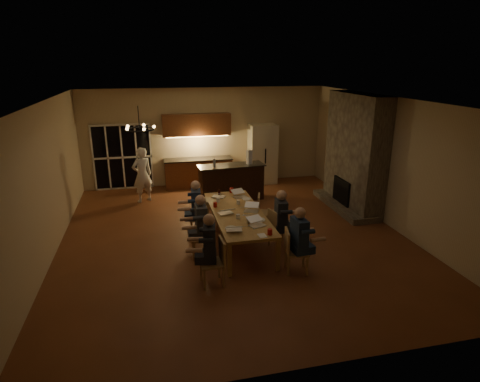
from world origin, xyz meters
name	(u,v)px	position (x,y,z in m)	size (l,w,h in m)	color
floor	(234,236)	(0.00, 0.00, 0.00)	(9.00, 9.00, 0.00)	brown
back_wall	(205,137)	(0.00, 4.52, 1.60)	(8.00, 0.04, 3.20)	#C1AF88
left_wall	(44,183)	(-4.02, 0.00, 1.60)	(0.04, 9.00, 3.20)	#C1AF88
right_wall	(390,162)	(4.02, 0.00, 1.60)	(0.04, 9.00, 3.20)	#C1AF88
ceiling	(233,99)	(0.00, 0.00, 3.22)	(8.00, 9.00, 0.04)	white
french_doors	(123,157)	(-2.70, 4.47, 1.05)	(1.86, 0.08, 2.10)	black
fireplace	(355,153)	(3.70, 1.20, 1.60)	(0.58, 2.50, 3.20)	#6F6757
kitchenette	(198,151)	(-0.30, 4.20, 1.20)	(2.24, 0.68, 2.40)	brown
refrigerator	(263,154)	(1.90, 4.15, 1.00)	(0.90, 0.68, 2.00)	beige
dining_table	(238,227)	(0.02, -0.38, 0.38)	(1.10, 3.04, 0.75)	tan
bar_island	(231,182)	(0.49, 2.61, 0.54)	(1.98, 0.68, 1.08)	black
chair_left_near	(212,263)	(-0.85, -2.04, 0.45)	(0.44, 0.44, 0.89)	#A37751
chair_left_mid	(202,237)	(-0.87, -0.89, 0.45)	(0.44, 0.44, 0.89)	#A37751
chair_left_far	(199,217)	(-0.80, 0.28, 0.45)	(0.44, 0.44, 0.89)	#A37751
chair_right_near	(297,251)	(0.86, -1.95, 0.45)	(0.44, 0.44, 0.89)	#A37751
chair_right_mid	(281,228)	(0.91, -0.80, 0.45)	(0.44, 0.44, 0.89)	#A37751
chair_right_far	(267,213)	(0.88, 0.20, 0.45)	(0.44, 0.44, 0.89)	#A37751
person_left_near	(210,249)	(-0.87, -1.95, 0.69)	(0.60, 0.60, 1.38)	#1F2229
person_right_near	(299,241)	(0.87, -2.00, 0.69)	(0.60, 0.60, 1.38)	navy
person_left_mid	(201,226)	(-0.88, -0.84, 0.69)	(0.60, 0.60, 1.38)	#3B4046
person_right_mid	(281,220)	(0.87, -0.92, 0.69)	(0.60, 0.60, 1.38)	#1F2229
person_left_far	(196,209)	(-0.85, 0.21, 0.69)	(0.60, 0.60, 1.38)	navy
standing_person	(142,175)	(-2.09, 3.04, 0.82)	(0.60, 0.39, 1.64)	white
chandelier	(140,129)	(-2.00, -0.63, 2.75)	(0.59, 0.59, 0.03)	black
laptop_a	(234,225)	(-0.28, -1.35, 0.86)	(0.32, 0.28, 0.23)	silver
laptop_b	(257,221)	(0.24, -1.24, 0.86)	(0.32, 0.28, 0.23)	silver
laptop_c	(225,209)	(-0.27, -0.39, 0.86)	(0.32, 0.28, 0.23)	silver
laptop_d	(251,207)	(0.33, -0.40, 0.86)	(0.32, 0.28, 0.23)	silver
laptop_e	(219,193)	(-0.22, 0.77, 0.86)	(0.32, 0.28, 0.23)	silver
laptop_f	(240,193)	(0.30, 0.63, 0.86)	(0.32, 0.28, 0.23)	silver
mug_front	(238,217)	(-0.06, -0.77, 0.80)	(0.09, 0.09, 0.10)	white
mug_mid	(238,202)	(0.15, 0.13, 0.80)	(0.08, 0.08, 0.10)	white
mug_back	(218,200)	(-0.30, 0.39, 0.80)	(0.09, 0.09, 0.10)	white
redcup_near	(270,232)	(0.37, -1.73, 0.81)	(0.10, 0.10, 0.12)	#B3130B
redcup_mid	(215,205)	(-0.42, 0.06, 0.81)	(0.08, 0.08, 0.12)	#B3130B
redcup_far	(231,190)	(0.17, 1.05, 0.81)	(0.10, 0.10, 0.12)	#B3130B
can_silver	(248,221)	(0.09, -1.08, 0.81)	(0.06, 0.06, 0.12)	#B2B2B7
can_cola	(219,192)	(-0.17, 0.94, 0.81)	(0.06, 0.06, 0.12)	#3F0F0C
plate_near	(259,220)	(0.36, -0.95, 0.76)	(0.27, 0.27, 0.02)	white
plate_left	(231,228)	(-0.32, -1.26, 0.76)	(0.24, 0.24, 0.02)	white
plate_far	(246,199)	(0.42, 0.44, 0.76)	(0.23, 0.23, 0.02)	white
notepad	(262,236)	(0.20, -1.75, 0.76)	(0.15, 0.21, 0.01)	white
bar_bottle	(214,163)	(-0.03, 2.52, 1.20)	(0.08, 0.08, 0.24)	#99999E
bar_blender	(249,157)	(1.04, 2.59, 1.29)	(0.14, 0.14, 0.43)	silver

